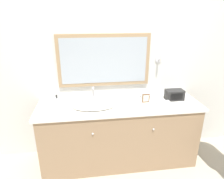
{
  "coord_description": "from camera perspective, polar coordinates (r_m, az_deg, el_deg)",
  "views": [
    {
      "loc": [
        -0.4,
        -1.92,
        1.9
      ],
      "look_at": [
        -0.1,
        0.31,
        1.05
      ],
      "focal_mm": 32.0,
      "sensor_mm": 36.0,
      "label": 1
    }
  ],
  "objects": [
    {
      "name": "ground_plane",
      "position": [
        2.73,
        3.12,
        -23.4
      ],
      "size": [
        14.0,
        14.0,
        0.0
      ],
      "primitive_type": "plane",
      "color": "#B2A893"
    },
    {
      "name": "vanity_counter",
      "position": [
        2.71,
        2.05,
        -12.31
      ],
      "size": [
        2.03,
        0.61,
        0.85
      ],
      "color": "#937556",
      "rests_on": "ground_plane"
    },
    {
      "name": "metal_tray",
      "position": [
        2.61,
        5.42,
        -3.0
      ],
      "size": [
        0.2,
        0.11,
        0.01
      ],
      "color": "#ADADB2",
      "rests_on": "vanity_counter"
    },
    {
      "name": "hand_towel_far_corner",
      "position": [
        2.72,
        9.61,
        -1.85
      ],
      "size": [
        0.14,
        0.14,
        0.04
      ],
      "color": "white",
      "rests_on": "vanity_counter"
    },
    {
      "name": "sink_basin",
      "position": [
        2.44,
        -5.13,
        -4.41
      ],
      "size": [
        0.52,
        0.35,
        0.2
      ],
      "color": "silver",
      "rests_on": "vanity_counter"
    },
    {
      "name": "wall_back",
      "position": [
        2.67,
        1.0,
        7.23
      ],
      "size": [
        8.0,
        0.18,
        2.55
      ],
      "color": "silver",
      "rests_on": "ground_plane"
    },
    {
      "name": "appliance_box",
      "position": [
        2.73,
        17.41,
        -1.45
      ],
      "size": [
        0.23,
        0.14,
        0.13
      ],
      "color": "black",
      "rests_on": "vanity_counter"
    },
    {
      "name": "soap_bottle",
      "position": [
        2.46,
        -15.36,
        -3.67
      ],
      "size": [
        0.05,
        0.06,
        0.17
      ],
      "color": "white",
      "rests_on": "vanity_counter"
    },
    {
      "name": "picture_frame",
      "position": [
        2.56,
        9.65,
        -2.45
      ],
      "size": [
        0.1,
        0.01,
        0.12
      ],
      "color": "brown",
      "rests_on": "vanity_counter"
    },
    {
      "name": "hand_towel_near_sink",
      "position": [
        2.53,
        14.55,
        -4.01
      ],
      "size": [
        0.17,
        0.12,
        0.04
      ],
      "color": "white",
      "rests_on": "vanity_counter"
    }
  ]
}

